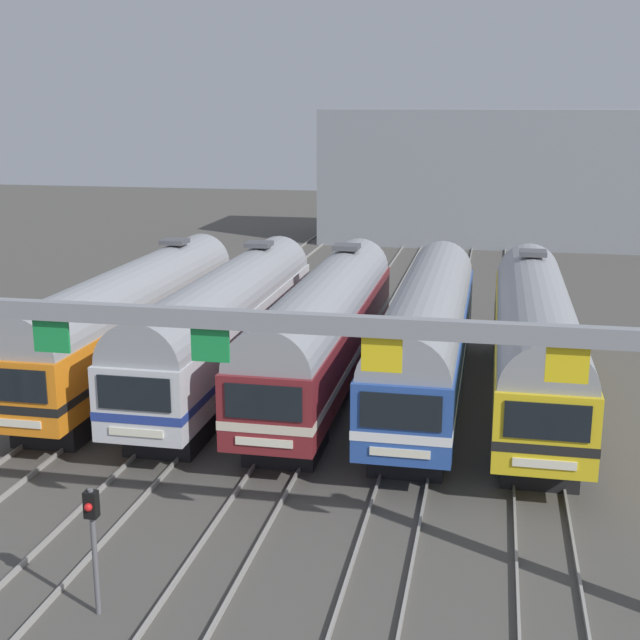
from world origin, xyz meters
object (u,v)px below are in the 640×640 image
object	(u,v)px
commuter_train_silver	(226,321)
commuter_train_yellow	(534,336)
commuter_train_maroon	(324,326)
catenary_gantry	(211,362)
yard_signal_mast	(93,528)
commuter_train_blue	(427,331)
commuter_train_orange	(132,316)

from	to	relation	value
commuter_train_silver	commuter_train_yellow	xyz separation A→B (m)	(11.80, 0.00, 0.00)
commuter_train_maroon	catenary_gantry	xyz separation A→B (m)	(0.00, -13.50, 2.54)
commuter_train_silver	commuter_train_maroon	distance (m)	3.93
yard_signal_mast	catenary_gantry	bearing A→B (deg)	50.82
catenary_gantry	commuter_train_yellow	bearing A→B (deg)	59.78
commuter_train_silver	yard_signal_mast	bearing A→B (deg)	-82.96
commuter_train_blue	catenary_gantry	bearing A→B (deg)	-106.24
catenary_gantry	yard_signal_mast	size ratio (longest dim) A/B	7.04
commuter_train_silver	catenary_gantry	bearing A→B (deg)	-73.76
commuter_train_silver	commuter_train_maroon	bearing A→B (deg)	0.00
commuter_train_yellow	yard_signal_mast	size ratio (longest dim) A/B	6.07
commuter_train_orange	yard_signal_mast	size ratio (longest dim) A/B	6.07
commuter_train_yellow	commuter_train_silver	bearing A→B (deg)	180.00
commuter_train_yellow	catenary_gantry	size ratio (longest dim) A/B	0.86
commuter_train_orange	commuter_train_silver	size ratio (longest dim) A/B	1.00
yard_signal_mast	commuter_train_blue	bearing A→B (deg)	69.66
commuter_train_yellow	catenary_gantry	bearing A→B (deg)	-120.22
commuter_train_maroon	commuter_train_orange	bearing A→B (deg)	180.00
commuter_train_silver	commuter_train_blue	bearing A→B (deg)	-0.03
commuter_train_maroon	commuter_train_blue	size ratio (longest dim) A/B	1.00
yard_signal_mast	commuter_train_orange	bearing A→B (deg)	110.34
commuter_train_blue	yard_signal_mast	distance (m)	16.98
commuter_train_orange	commuter_train_blue	distance (m)	11.80
commuter_train_orange	commuter_train_maroon	distance (m)	7.86
commuter_train_maroon	commuter_train_blue	world-z (taller)	commuter_train_maroon
commuter_train_orange	yard_signal_mast	xyz separation A→B (m)	(5.90, -15.91, -0.61)
commuter_train_maroon	catenary_gantry	world-z (taller)	catenary_gantry
commuter_train_maroon	yard_signal_mast	size ratio (longest dim) A/B	6.07
commuter_train_silver	commuter_train_yellow	world-z (taller)	same
commuter_train_yellow	catenary_gantry	xyz separation A→B (m)	(-7.86, -13.50, 2.54)
commuter_train_maroon	commuter_train_yellow	size ratio (longest dim) A/B	1.00
commuter_train_silver	yard_signal_mast	world-z (taller)	commuter_train_silver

